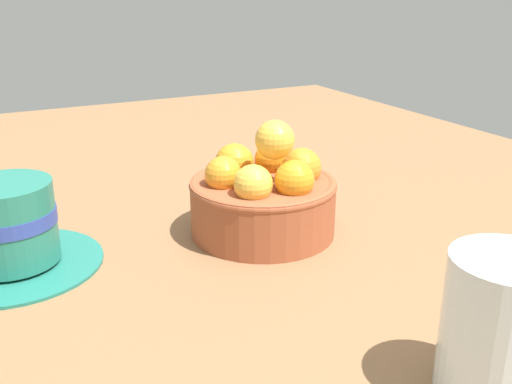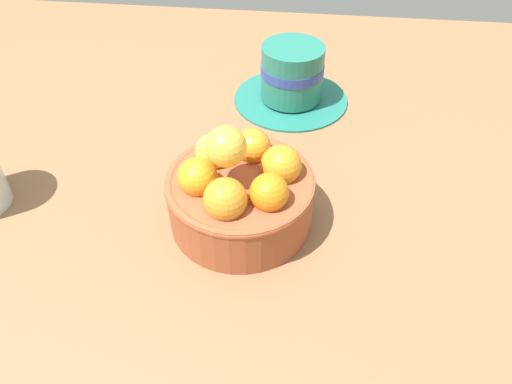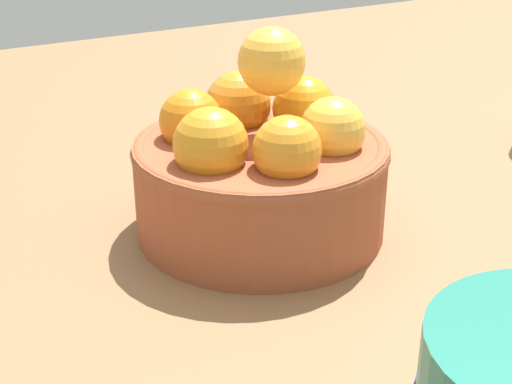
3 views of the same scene
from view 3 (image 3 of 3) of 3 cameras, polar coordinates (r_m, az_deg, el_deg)
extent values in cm
cube|color=brown|center=(47.34, 0.32, -5.26)|extent=(150.99, 110.24, 4.42)
cylinder|color=#9E4C2D|center=(45.01, 0.34, 0.39)|extent=(15.10, 15.10, 5.81)
torus|color=#9E4C2D|center=(44.04, 0.34, 3.37)|extent=(15.30, 15.30, 1.00)
sphere|color=yellow|center=(43.04, 5.88, 4.76)|extent=(3.83, 3.83, 3.83)
sphere|color=orange|center=(46.65, 3.71, 6.43)|extent=(3.98, 3.98, 3.98)
sphere|color=orange|center=(47.31, -1.38, 6.73)|extent=(4.20, 4.20, 4.20)
sphere|color=orange|center=(44.44, -5.01, 5.45)|extent=(3.80, 3.80, 3.80)
sphere|color=orange|center=(40.62, -3.49, 3.62)|extent=(4.18, 4.18, 4.18)
sphere|color=orange|center=(39.86, 2.39, 3.23)|extent=(3.78, 3.78, 3.78)
sphere|color=#F7B13B|center=(43.66, 1.21, 9.97)|extent=(3.98, 3.98, 3.98)
camera|label=1|loc=(0.72, 56.71, 17.54)|focal=41.23mm
camera|label=2|loc=(0.74, -22.07, 35.93)|focal=33.63mm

